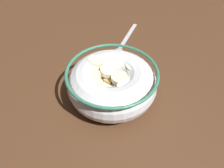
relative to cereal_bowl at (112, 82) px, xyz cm
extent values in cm
cube|color=#472B19|center=(0.00, -0.01, -4.51)|extent=(118.15, 118.15, 2.00)
cylinder|color=silver|center=(0.00, -0.01, -3.21)|extent=(9.40, 9.40, 0.60)
torus|color=silver|center=(0.00, -0.01, -0.27)|extent=(17.09, 17.09, 6.48)
torus|color=#337259|center=(0.00, -0.01, 2.67)|extent=(17.18, 17.18, 0.60)
cylinder|color=white|center=(0.00, -0.01, 0.40)|extent=(13.21, 13.21, 0.40)
cube|color=#B78947|center=(-4.66, 1.59, 0.85)|extent=(1.77, 1.81, 0.81)
cube|color=tan|center=(-2.07, 4.75, 0.85)|extent=(2.06, 2.07, 0.73)
cube|color=#B78947|center=(-1.01, 3.66, 0.93)|extent=(1.71, 1.77, 0.86)
cube|color=tan|center=(0.49, 4.43, 1.08)|extent=(2.09, 2.06, 0.88)
cube|color=#AD7F42|center=(0.10, -0.66, 0.90)|extent=(1.92, 1.94, 0.72)
cube|color=#AD7F42|center=(-4.17, 2.98, 0.95)|extent=(1.61, 1.65, 0.77)
cube|color=#AD7F42|center=(-2.43, -1.63, 0.92)|extent=(2.02, 2.02, 0.71)
cube|color=#AD7F42|center=(-3.98, -1.26, 0.94)|extent=(1.93, 1.89, 0.81)
cube|color=#B78947|center=(4.13, 2.04, 1.02)|extent=(2.07, 2.04, 0.86)
cube|color=#AD7F42|center=(3.33, -2.58, 1.11)|extent=(1.71, 1.68, 0.76)
cube|color=#AD7F42|center=(-0.40, -3.63, 0.91)|extent=(1.96, 1.96, 0.71)
cube|color=#AD7F42|center=(-3.05, 0.17, 1.01)|extent=(2.00, 1.99, 0.70)
cube|color=tan|center=(2.47, 2.15, 0.98)|extent=(2.08, 2.04, 0.87)
cube|color=#B78947|center=(1.37, -4.10, 0.96)|extent=(2.05, 2.01, 0.87)
cylinder|color=beige|center=(1.93, -4.30, 2.28)|extent=(3.27, 3.32, 1.21)
cylinder|color=#F9EFC6|center=(-2.57, 1.84, 1.93)|extent=(4.03, 4.03, 1.39)
cylinder|color=beige|center=(-4.40, -0.67, 2.34)|extent=(4.14, 4.19, 1.63)
cylinder|color=#F4EABC|center=(-1.28, -0.30, 2.03)|extent=(4.11, 4.02, 1.44)
cylinder|color=#F4EABC|center=(3.99, -0.31, 1.92)|extent=(3.62, 3.61, 1.34)
cylinder|color=beige|center=(3.99, 2.15, 1.90)|extent=(3.17, 3.11, 1.28)
cylinder|color=#F4EABC|center=(0.73, 4.61, 2.06)|extent=(3.69, 3.76, 1.28)
cylinder|color=beige|center=(-1.67, -3.16, 2.01)|extent=(4.20, 4.27, 1.35)
cylinder|color=beige|center=(1.39, 0.61, 1.87)|extent=(4.27, 4.24, 1.16)
ellipsoid|color=#B7B7BC|center=(-10.47, 9.17, -3.11)|extent=(4.11, 4.39, 0.80)
cube|color=#B7B7BC|center=(-14.84, 16.07, -3.33)|extent=(7.70, 11.36, 0.36)
camera|label=1|loc=(22.07, -15.75, 27.69)|focal=32.61mm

